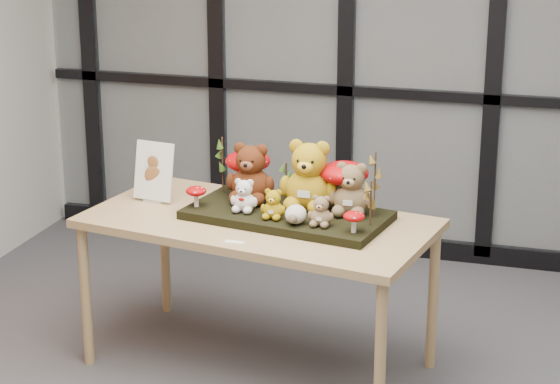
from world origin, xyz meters
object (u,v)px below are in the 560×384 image
(diorama_tray, at_px, (287,215))
(sign_holder, at_px, (154,174))
(bear_beige_small, at_px, (321,209))
(mushroom_front_left, at_px, (196,195))
(bear_small_yellow, at_px, (273,202))
(bear_brown_medium, at_px, (251,169))
(mushroom_front_right, at_px, (354,221))
(bear_tan_back, at_px, (351,186))
(mushroom_back_left, at_px, (248,171))
(plush_cream_hedgehog, at_px, (296,213))
(mushroom_back_right, at_px, (344,184))
(bear_pooh_yellow, at_px, (309,171))
(bear_white_bow, at_px, (244,193))
(display_table, at_px, (258,232))

(diorama_tray, height_order, sign_holder, sign_holder)
(bear_beige_small, relative_size, mushroom_front_left, 1.43)
(bear_small_yellow, xyz_separation_m, mushroom_front_left, (-0.41, 0.06, -0.02))
(bear_brown_medium, height_order, mushroom_front_right, bear_brown_medium)
(bear_tan_back, xyz_separation_m, mushroom_front_right, (0.07, -0.25, -0.08))
(bear_small_yellow, height_order, bear_beige_small, bear_beige_small)
(mushroom_back_left, xyz_separation_m, mushroom_front_right, (0.63, -0.39, -0.07))
(plush_cream_hedgehog, xyz_separation_m, mushroom_back_right, (0.16, 0.26, 0.08))
(mushroom_back_left, height_order, sign_holder, sign_holder)
(mushroom_front_left, bearing_deg, sign_holder, 153.86)
(sign_holder, bearing_deg, bear_tan_back, 6.47)
(bear_pooh_yellow, xyz_separation_m, mushroom_front_right, (0.28, -0.27, -0.13))
(bear_white_bow, relative_size, mushroom_back_right, 0.68)
(bear_tan_back, xyz_separation_m, sign_holder, (-1.01, 0.03, -0.04))
(bear_small_yellow, bearing_deg, display_table, 151.41)
(bear_beige_small, relative_size, plush_cream_hedgehog, 1.60)
(bear_white_bow, bearing_deg, mushroom_back_left, 114.21)
(mushroom_back_left, bearing_deg, sign_holder, -166.35)
(bear_pooh_yellow, relative_size, bear_tan_back, 1.35)
(plush_cream_hedgehog, height_order, mushroom_back_right, mushroom_back_right)
(diorama_tray, bearing_deg, mushroom_back_left, 153.34)
(bear_small_yellow, height_order, mushroom_back_right, mushroom_back_right)
(diorama_tray, xyz_separation_m, plush_cream_hedgehog, (0.09, -0.16, 0.07))
(bear_small_yellow, bearing_deg, sign_holder, 173.59)
(display_table, height_order, bear_brown_medium, bear_brown_medium)
(display_table, height_order, mushroom_front_right, mushroom_front_right)
(bear_brown_medium, xyz_separation_m, bear_beige_small, (0.42, -0.25, -0.08))
(mushroom_back_right, distance_m, sign_holder, 0.97)
(plush_cream_hedgehog, xyz_separation_m, mushroom_back_left, (-0.35, 0.35, 0.07))
(diorama_tray, distance_m, mushroom_back_right, 0.31)
(bear_white_bow, relative_size, plush_cream_hedgehog, 1.78)
(bear_beige_small, height_order, plush_cream_hedgehog, bear_beige_small)
(bear_tan_back, bearing_deg, bear_beige_small, -105.55)
(diorama_tray, bearing_deg, bear_small_yellow, -95.65)
(bear_small_yellow, distance_m, bear_beige_small, 0.24)
(mushroom_back_left, height_order, mushroom_front_right, mushroom_back_left)
(mushroom_front_right, bearing_deg, mushroom_front_left, 169.89)
(diorama_tray, distance_m, plush_cream_hedgehog, 0.20)
(mushroom_back_left, distance_m, mushroom_back_right, 0.52)
(bear_beige_small, bearing_deg, bear_white_bow, 176.23)
(mushroom_back_right, distance_m, mushroom_front_right, 0.33)
(bear_white_bow, height_order, mushroom_front_left, bear_white_bow)
(diorama_tray, height_order, bear_white_bow, bear_white_bow)
(mushroom_front_left, bearing_deg, bear_tan_back, 8.05)
(bear_white_bow, bearing_deg, bear_small_yellow, -10.69)
(diorama_tray, height_order, mushroom_front_right, mushroom_front_right)
(bear_small_yellow, distance_m, mushroom_back_left, 0.38)
(bear_brown_medium, relative_size, mushroom_front_left, 2.90)
(bear_tan_back, height_order, bear_white_bow, bear_tan_back)
(plush_cream_hedgehog, bearing_deg, bear_tan_back, 54.48)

